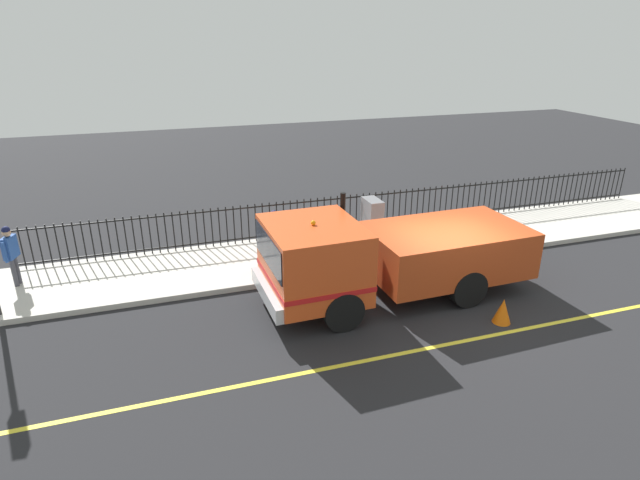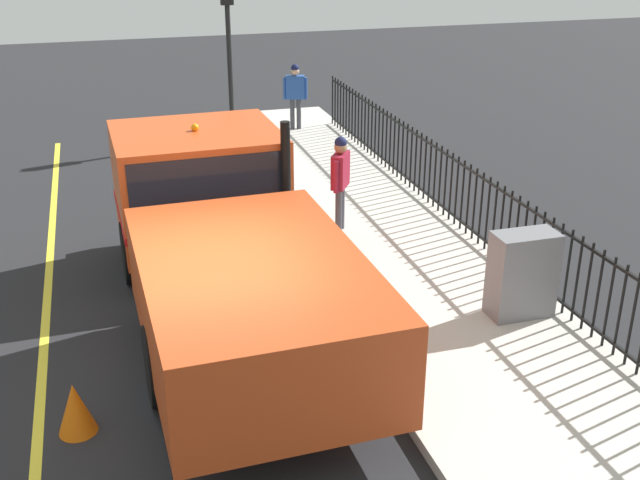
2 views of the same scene
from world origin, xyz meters
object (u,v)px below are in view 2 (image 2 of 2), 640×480
traffic_light_near (228,18)px  traffic_cone (75,408)px  worker_standing (340,174)px  pedestrian_distant (295,90)px  work_truck (220,231)px  utility_cabinet (522,274)px

traffic_light_near → traffic_cone: 12.18m
worker_standing → pedestrian_distant: worker_standing is taller
work_truck → pedestrian_distant: (3.40, 8.82, -0.08)m
traffic_light_near → traffic_cone: (-3.82, -11.26, -2.65)m
worker_standing → pedestrian_distant: (0.99, 6.76, -0.02)m
traffic_light_near → pedestrian_distant: bearing=179.7°
traffic_cone → utility_cabinet: bearing=7.5°
work_truck → worker_standing: size_ratio=4.17×
pedestrian_distant → traffic_light_near: bearing=11.2°
worker_standing → work_truck: bearing=-16.2°
work_truck → traffic_cone: 3.22m
utility_cabinet → traffic_light_near: bearing=101.1°
traffic_light_near → utility_cabinet: bearing=105.1°
pedestrian_distant → traffic_light_near: (-1.61, 0.12, 1.80)m
pedestrian_distant → utility_cabinet: bearing=107.9°
worker_standing → pedestrian_distant: bearing=-155.0°
pedestrian_distant → utility_cabinet: 10.38m
utility_cabinet → worker_standing: bearing=111.8°
traffic_light_near → utility_cabinet: 10.90m
utility_cabinet → work_truck: bearing=158.2°
worker_standing → traffic_light_near: bearing=-141.6°
traffic_light_near → work_truck: bearing=82.6°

